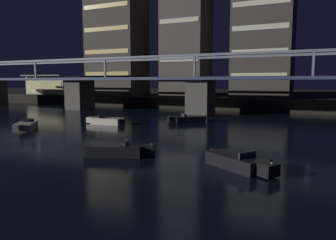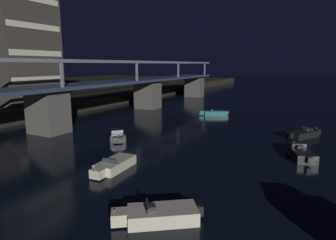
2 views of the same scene
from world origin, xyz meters
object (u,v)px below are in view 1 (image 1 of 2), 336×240
object	(u,v)px
tower_central	(264,42)
speedboat_mid_left	(239,162)
speedboat_near_center	(106,121)
tower_west_low	(117,42)
tower_west_tall	(187,4)
speedboat_far_center	(26,126)
speedboat_mid_center	(118,150)
river_bridge	(201,89)
waterfront_pavilion	(53,85)
speedboat_near_right	(188,119)

from	to	relation	value
tower_central	speedboat_mid_left	bearing A→B (deg)	-82.82
tower_central	speedboat_near_center	distance (m)	36.53
tower_west_low	speedboat_mid_left	size ratio (longest dim) A/B	5.08
tower_west_tall	speedboat_near_center	distance (m)	37.51
tower_west_low	speedboat_far_center	bearing A→B (deg)	-71.15
speedboat_mid_left	speedboat_far_center	size ratio (longest dim) A/B	1.02
speedboat_near_center	speedboat_mid_center	world-z (taller)	same
river_bridge	tower_central	distance (m)	19.14
tower_central	tower_west_low	bearing A→B (deg)	-176.57
speedboat_mid_center	speedboat_far_center	size ratio (longest dim) A/B	1.08
tower_west_tall	waterfront_pavilion	distance (m)	38.23
speedboat_near_center	speedboat_mid_center	size ratio (longest dim) A/B	1.02
speedboat_mid_left	speedboat_mid_center	size ratio (longest dim) A/B	0.94
speedboat_near_right	speedboat_mid_center	size ratio (longest dim) A/B	0.90
tower_west_tall	speedboat_far_center	distance (m)	43.96
speedboat_near_center	speedboat_far_center	distance (m)	9.15
tower_central	speedboat_mid_center	size ratio (longest dim) A/B	4.20
tower_west_tall	speedboat_near_right	world-z (taller)	tower_west_tall
river_bridge	speedboat_far_center	distance (m)	26.55
waterfront_pavilion	speedboat_mid_left	size ratio (longest dim) A/B	2.58
tower_central	speedboat_near_right	size ratio (longest dim) A/B	4.69
speedboat_mid_left	speedboat_near_right	bearing A→B (deg)	119.53
speedboat_near_center	river_bridge	bearing A→B (deg)	66.72
tower_central	speedboat_mid_center	xyz separation A→B (m)	(-3.01, -45.13, -12.36)
tower_west_low	tower_west_tall	world-z (taller)	tower_west_tall
tower_central	waterfront_pavilion	distance (m)	50.83
speedboat_near_center	tower_west_tall	bearing A→B (deg)	93.31
tower_west_low	speedboat_near_right	xyz separation A→B (m)	(26.45, -23.30, -13.83)
tower_west_tall	tower_central	bearing A→B (deg)	0.70
tower_central	speedboat_mid_center	distance (m)	46.89
speedboat_near_right	speedboat_mid_left	distance (m)	22.69
river_bridge	tower_west_tall	world-z (taller)	tower_west_tall
tower_west_tall	speedboat_mid_left	xyz separation A→B (m)	(21.46, -44.77, -20.73)
tower_west_tall	speedboat_mid_left	distance (m)	53.80
river_bridge	tower_west_tall	distance (m)	24.45
river_bridge	tower_central	world-z (taller)	tower_central
river_bridge	speedboat_near_right	bearing A→B (deg)	-80.39
speedboat_mid_left	tower_central	bearing A→B (deg)	97.18
tower_central	speedboat_near_right	xyz separation A→B (m)	(-5.52, -25.22, -12.36)
river_bridge	speedboat_mid_center	bearing A→B (deg)	-82.00
river_bridge	speedboat_near_center	world-z (taller)	river_bridge
tower_west_tall	speedboat_near_right	distance (m)	34.09
speedboat_near_center	speedboat_mid_left	size ratio (longest dim) A/B	1.09
river_bridge	waterfront_pavilion	xyz separation A→B (m)	(-42.84, 11.91, 0.26)
speedboat_far_center	tower_west_low	bearing A→B (deg)	108.85
speedboat_far_center	speedboat_mid_left	bearing A→B (deg)	-13.84
tower_west_low	waterfront_pavilion	world-z (taller)	tower_west_low
tower_west_low	waterfront_pavilion	distance (m)	20.60
tower_central	speedboat_near_center	size ratio (longest dim) A/B	4.11
tower_central	speedboat_mid_left	world-z (taller)	tower_central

